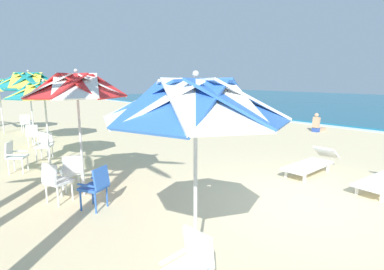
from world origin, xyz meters
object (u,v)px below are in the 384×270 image
at_px(plastic_chair_5, 45,144).
at_px(beachgoer_seated, 317,126).
at_px(plastic_chair_1, 72,170).
at_px(plastic_chair_2, 56,180).
at_px(plastic_chair_4, 15,155).
at_px(sun_lounger_1, 312,163).
at_px(plastic_chair_6, 34,134).
at_px(beach_umbrella_2, 44,91).
at_px(plastic_chair_3, 96,185).
at_px(beach_umbrella_3, 29,81).
at_px(beach_umbrella_0, 196,102).
at_px(plastic_chair_0, 191,265).
at_px(beach_umbrella_1, 77,87).
at_px(plastic_chair_7, 26,122).

bearing_deg(plastic_chair_5, beachgoer_seated, 74.47).
distance_m(plastic_chair_1, plastic_chair_2, 0.65).
xyz_separation_m(plastic_chair_2, plastic_chair_4, (-2.90, -0.19, 0.00)).
xyz_separation_m(plastic_chair_4, sun_lounger_1, (5.36, 6.08, -0.22)).
relative_size(plastic_chair_5, sun_lounger_1, 0.40).
bearing_deg(beachgoer_seated, plastic_chair_2, -87.11).
height_order(plastic_chair_4, plastic_chair_6, same).
bearing_deg(beach_umbrella_2, plastic_chair_3, -3.53).
distance_m(plastic_chair_5, plastic_chair_6, 2.13).
distance_m(beach_umbrella_3, plastic_chair_6, 2.03).
height_order(beach_umbrella_0, plastic_chair_5, beach_umbrella_0).
height_order(plastic_chair_1, plastic_chair_2, same).
relative_size(plastic_chair_0, plastic_chair_1, 1.00).
xyz_separation_m(beach_umbrella_0, plastic_chair_5, (-7.40, 0.17, -1.77)).
xyz_separation_m(plastic_chair_3, beachgoer_seated, (-1.46, 11.84, -0.20)).
bearing_deg(beach_umbrella_2, beach_umbrella_3, 173.06).
relative_size(plastic_chair_2, plastic_chair_5, 1.00).
xyz_separation_m(plastic_chair_3, plastic_chair_4, (-3.74, -0.69, 0.00)).
relative_size(plastic_chair_2, beachgoer_seated, 0.94).
bearing_deg(sun_lounger_1, beach_umbrella_1, -115.26).
height_order(beach_umbrella_1, plastic_chair_4, beach_umbrella_1).
xyz_separation_m(plastic_chair_1, plastic_chair_6, (-5.51, 0.54, 0.00)).
bearing_deg(plastic_chair_1, plastic_chair_4, -164.72).
bearing_deg(plastic_chair_3, plastic_chair_5, 175.90).
height_order(beach_umbrella_2, sun_lounger_1, beach_umbrella_2).
bearing_deg(plastic_chair_7, plastic_chair_1, -6.74).
bearing_deg(plastic_chair_2, sun_lounger_1, 67.32).
height_order(beach_umbrella_0, plastic_chair_6, beach_umbrella_0).
relative_size(beach_umbrella_0, plastic_chair_4, 3.05).
height_order(beach_umbrella_1, plastic_chair_7, beach_umbrella_1).
height_order(plastic_chair_1, sun_lounger_1, plastic_chair_1).
bearing_deg(beach_umbrella_0, plastic_chair_5, 178.66).
xyz_separation_m(beach_umbrella_0, plastic_chair_6, (-9.52, 0.37, -1.77)).
distance_m(plastic_chair_4, beach_umbrella_3, 4.27).
xyz_separation_m(plastic_chair_6, beachgoer_seated, (5.32, 11.31, -0.20)).
xyz_separation_m(plastic_chair_0, plastic_chair_6, (-9.93, 0.81, 0.00)).
height_order(plastic_chair_3, beach_umbrella_3, beach_umbrella_3).
height_order(plastic_chair_2, plastic_chair_3, same).
xyz_separation_m(beach_umbrella_3, plastic_chair_6, (0.50, -0.12, -1.96)).
xyz_separation_m(beach_umbrella_2, beachgoer_seated, (2.39, 11.60, -1.89)).
bearing_deg(plastic_chair_4, plastic_chair_2, 3.67).
relative_size(plastic_chair_0, beach_umbrella_1, 0.32).
xyz_separation_m(beach_umbrella_1, plastic_chair_6, (-5.90, 0.45, -1.88)).
height_order(beach_umbrella_1, plastic_chair_2, beach_umbrella_1).
relative_size(plastic_chair_0, plastic_chair_4, 1.00).
height_order(plastic_chair_2, plastic_chair_5, same).
relative_size(plastic_chair_4, plastic_chair_6, 1.00).
xyz_separation_m(plastic_chair_0, plastic_chair_1, (-4.42, 0.26, 0.00)).
distance_m(plastic_chair_2, plastic_chair_4, 2.90).
bearing_deg(plastic_chair_7, beach_umbrella_3, -7.54).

